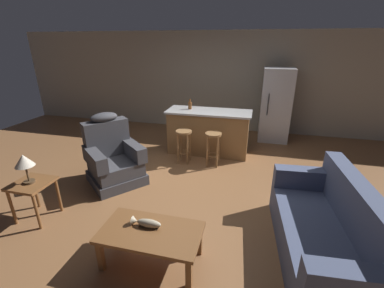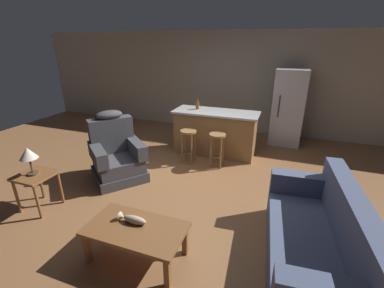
% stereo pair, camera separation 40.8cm
% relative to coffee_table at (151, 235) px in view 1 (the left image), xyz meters
% --- Properties ---
extents(ground_plane, '(12.00, 12.00, 0.00)m').
position_rel_coffee_table_xyz_m(ground_plane, '(0.03, 1.86, -0.36)').
color(ground_plane, brown).
extents(back_wall, '(12.00, 0.05, 2.60)m').
position_rel_coffee_table_xyz_m(back_wall, '(0.03, 4.99, 0.94)').
color(back_wall, '#A89E89').
rests_on(back_wall, ground_plane).
extents(coffee_table, '(1.10, 0.60, 0.42)m').
position_rel_coffee_table_xyz_m(coffee_table, '(0.00, 0.00, 0.00)').
color(coffee_table, brown).
rests_on(coffee_table, ground_plane).
extents(fish_figurine, '(0.34, 0.10, 0.10)m').
position_rel_coffee_table_xyz_m(fish_figurine, '(-0.07, 0.06, 0.10)').
color(fish_figurine, '#4C3823').
rests_on(fish_figurine, coffee_table).
extents(couch, '(0.99, 1.96, 0.94)m').
position_rel_coffee_table_xyz_m(couch, '(1.88, 0.53, -0.02)').
color(couch, '#4C5675').
rests_on(couch, ground_plane).
extents(recliner_near_lamp, '(1.18, 1.18, 1.20)m').
position_rel_coffee_table_xyz_m(recliner_near_lamp, '(-1.35, 1.55, 0.06)').
color(recliner_near_lamp, '#3D3D42').
rests_on(recliner_near_lamp, ground_plane).
extents(end_table, '(0.48, 0.48, 0.56)m').
position_rel_coffee_table_xyz_m(end_table, '(-1.85, 0.35, 0.10)').
color(end_table, brown).
rests_on(end_table, ground_plane).
extents(table_lamp, '(0.24, 0.24, 0.41)m').
position_rel_coffee_table_xyz_m(table_lamp, '(-1.87, 0.34, 0.50)').
color(table_lamp, '#4C3823').
rests_on(table_lamp, end_table).
extents(kitchen_island, '(1.80, 0.70, 0.95)m').
position_rel_coffee_table_xyz_m(kitchen_island, '(0.03, 3.21, 0.11)').
color(kitchen_island, olive).
rests_on(kitchen_island, ground_plane).
extents(bar_stool_left, '(0.32, 0.32, 0.68)m').
position_rel_coffee_table_xyz_m(bar_stool_left, '(-0.36, 2.58, 0.11)').
color(bar_stool_left, olive).
rests_on(bar_stool_left, ground_plane).
extents(bar_stool_right, '(0.32, 0.32, 0.68)m').
position_rel_coffee_table_xyz_m(bar_stool_right, '(0.24, 2.58, 0.11)').
color(bar_stool_right, olive).
rests_on(bar_stool_right, ground_plane).
extents(refrigerator, '(0.70, 0.69, 1.76)m').
position_rel_coffee_table_xyz_m(refrigerator, '(1.45, 4.41, 0.52)').
color(refrigerator, '#B7B7BC').
rests_on(refrigerator, ground_plane).
extents(bottle_tall_green, '(0.08, 0.08, 0.22)m').
position_rel_coffee_table_xyz_m(bottle_tall_green, '(-0.41, 3.27, 0.67)').
color(bottle_tall_green, brown).
rests_on(bottle_tall_green, kitchen_island).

